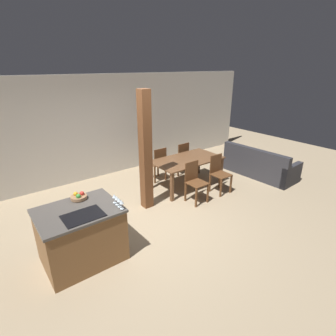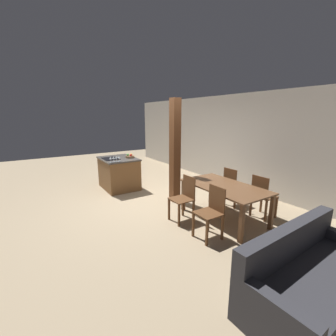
# 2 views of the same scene
# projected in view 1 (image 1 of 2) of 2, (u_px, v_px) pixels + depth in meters

# --- Properties ---
(ground_plane) EXTENTS (16.00, 16.00, 0.00)m
(ground_plane) POSITION_uv_depth(u_px,v_px,m) (150.00, 222.00, 5.19)
(ground_plane) COLOR #9E896B
(wall_back) EXTENTS (11.20, 0.08, 2.70)m
(wall_back) POSITION_uv_depth(u_px,v_px,m) (88.00, 129.00, 6.78)
(wall_back) COLOR beige
(wall_back) RESTS_ON ground_plane
(kitchen_island) EXTENTS (1.20, 0.93, 0.91)m
(kitchen_island) POSITION_uv_depth(u_px,v_px,m) (81.00, 235.00, 4.05)
(kitchen_island) COLOR brown
(kitchen_island) RESTS_ON ground_plane
(fruit_bowl) EXTENTS (0.25, 0.25, 0.11)m
(fruit_bowl) POSITION_uv_depth(u_px,v_px,m) (79.00, 197.00, 4.18)
(fruit_bowl) COLOR #99704C
(fruit_bowl) RESTS_ON kitchen_island
(wine_glass_near) EXTENTS (0.06, 0.06, 0.15)m
(wine_glass_near) POSITION_uv_depth(u_px,v_px,m) (122.00, 202.00, 3.85)
(wine_glass_near) COLOR silver
(wine_glass_near) RESTS_ON kitchen_island
(wine_glass_middle) EXTENTS (0.06, 0.06, 0.15)m
(wine_glass_middle) POSITION_uv_depth(u_px,v_px,m) (119.00, 200.00, 3.91)
(wine_glass_middle) COLOR silver
(wine_glass_middle) RESTS_ON kitchen_island
(wine_glass_far) EXTENTS (0.06, 0.06, 0.15)m
(wine_glass_far) POSITION_uv_depth(u_px,v_px,m) (117.00, 198.00, 3.97)
(wine_glass_far) COLOR silver
(wine_glass_far) RESTS_ON kitchen_island
(wine_glass_end) EXTENTS (0.06, 0.06, 0.15)m
(wine_glass_end) POSITION_uv_depth(u_px,v_px,m) (114.00, 196.00, 4.03)
(wine_glass_end) COLOR silver
(wine_glass_end) RESTS_ON kitchen_island
(dining_table) EXTENTS (1.75, 0.97, 0.72)m
(dining_table) POSITION_uv_depth(u_px,v_px,m) (187.00, 162.00, 6.54)
(dining_table) COLOR brown
(dining_table) RESTS_ON ground_plane
(dining_chair_near_left) EXTENTS (0.40, 0.40, 0.91)m
(dining_chair_near_left) POSITION_uv_depth(u_px,v_px,m) (195.00, 181.00, 5.84)
(dining_chair_near_left) COLOR brown
(dining_chair_near_left) RESTS_ON ground_plane
(dining_chair_near_right) EXTENTS (0.40, 0.40, 0.91)m
(dining_chair_near_right) POSITION_uv_depth(u_px,v_px,m) (219.00, 173.00, 6.29)
(dining_chair_near_right) COLOR brown
(dining_chair_near_right) RESTS_ON ground_plane
(dining_chair_far_left) EXTENTS (0.40, 0.40, 0.91)m
(dining_chair_far_left) POSITION_uv_depth(u_px,v_px,m) (158.00, 163.00, 6.90)
(dining_chair_far_left) COLOR brown
(dining_chair_far_left) RESTS_ON ground_plane
(dining_chair_far_right) EXTENTS (0.40, 0.40, 0.91)m
(dining_chair_far_right) POSITION_uv_depth(u_px,v_px,m) (181.00, 157.00, 7.34)
(dining_chair_far_right) COLOR brown
(dining_chair_far_right) RESTS_ON ground_plane
(couch) EXTENTS (0.88, 1.97, 0.83)m
(couch) POSITION_uv_depth(u_px,v_px,m) (259.00, 166.00, 7.30)
(couch) COLOR #2D2D33
(couch) RESTS_ON ground_plane
(timber_post) EXTENTS (0.21, 0.21, 2.49)m
(timber_post) POSITION_uv_depth(u_px,v_px,m) (145.00, 152.00, 5.33)
(timber_post) COLOR brown
(timber_post) RESTS_ON ground_plane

